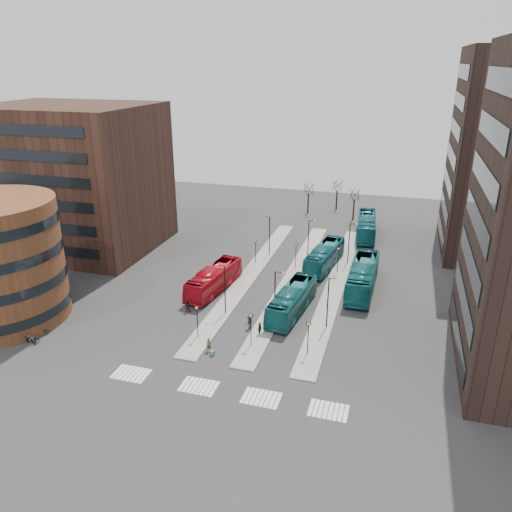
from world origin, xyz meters
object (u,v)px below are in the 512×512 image
(red_bus, at_px, (214,279))
(commuter_b, at_px, (260,329))
(teal_bus_c, at_px, (363,277))
(teal_bus_d, at_px, (366,226))
(teal_bus_b, at_px, (325,256))
(traveller, at_px, (209,345))
(commuter_c, at_px, (249,322))
(teal_bus_a, at_px, (292,300))
(bicycle_near, at_px, (32,339))
(bicycle_far, at_px, (42,331))
(bicycle_mid, at_px, (30,339))
(commuter_a, at_px, (188,306))
(suitcase, at_px, (212,353))

(red_bus, xyz_separation_m, commuter_b, (8.88, -9.41, -0.80))
(red_bus, bearing_deg, teal_bus_c, 24.46)
(teal_bus_d, bearing_deg, commuter_b, -106.38)
(teal_bus_b, relative_size, commuter_b, 7.46)
(traveller, height_order, commuter_c, traveller)
(red_bus, xyz_separation_m, teal_bus_a, (11.06, -3.16, 0.03))
(red_bus, height_order, commuter_c, red_bus)
(teal_bus_a, height_order, bicycle_near, teal_bus_a)
(commuter_b, distance_m, bicycle_far, 23.81)
(red_bus, bearing_deg, teal_bus_d, 65.68)
(red_bus, bearing_deg, commuter_c, -40.63)
(teal_bus_c, height_order, traveller, teal_bus_c)
(red_bus, relative_size, commuter_c, 7.62)
(red_bus, bearing_deg, teal_bus_b, 51.24)
(teal_bus_a, relative_size, bicycle_near, 7.08)
(red_bus, height_order, teal_bus_b, teal_bus_b)
(teal_bus_c, bearing_deg, commuter_b, -121.42)
(teal_bus_c, bearing_deg, bicycle_mid, -143.07)
(commuter_a, height_order, commuter_b, commuter_a)
(teal_bus_a, bearing_deg, bicycle_mid, -143.22)
(red_bus, distance_m, commuter_c, 10.98)
(bicycle_far, bearing_deg, teal_bus_d, -58.44)
(teal_bus_b, relative_size, commuter_a, 7.38)
(suitcase, xyz_separation_m, commuter_a, (-6.23, 8.05, 0.53))
(teal_bus_d, bearing_deg, red_bus, -125.65)
(suitcase, relative_size, bicycle_far, 0.34)
(commuter_a, bearing_deg, red_bus, -94.36)
(commuter_a, relative_size, bicycle_far, 1.01)
(suitcase, distance_m, teal_bus_a, 12.81)
(commuter_a, bearing_deg, commuter_b, 166.89)
(teal_bus_a, relative_size, teal_bus_d, 0.91)
(red_bus, xyz_separation_m, bicycle_far, (-14.00, -15.98, -1.17))
(teal_bus_a, bearing_deg, bicycle_near, -143.61)
(suitcase, distance_m, bicycle_far, 19.39)
(teal_bus_d, distance_m, bicycle_near, 54.90)
(suitcase, bearing_deg, commuter_c, 83.48)
(commuter_b, bearing_deg, bicycle_mid, 113.10)
(suitcase, distance_m, teal_bus_c, 24.12)
(bicycle_mid, bearing_deg, suitcase, -70.09)
(suitcase, height_order, commuter_a, commuter_a)
(suitcase, bearing_deg, teal_bus_d, 85.09)
(teal_bus_c, height_order, bicycle_far, teal_bus_c)
(red_bus, relative_size, commuter_b, 7.25)
(suitcase, height_order, teal_bus_c, teal_bus_c)
(commuter_c, bearing_deg, bicycle_mid, -29.37)
(commuter_a, relative_size, bicycle_near, 0.97)
(suitcase, xyz_separation_m, teal_bus_d, (11.77, 42.13, 1.50))
(teal_bus_c, distance_m, bicycle_far, 39.03)
(commuter_c, xyz_separation_m, bicycle_mid, (-21.31, -9.70, -0.21))
(teal_bus_c, relative_size, commuter_c, 8.85)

